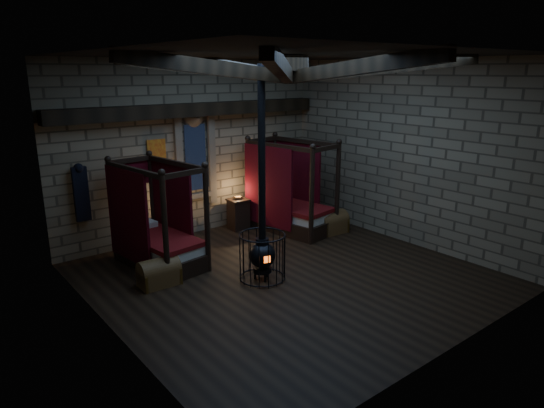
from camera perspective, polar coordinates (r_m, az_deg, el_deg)
room at (r=8.97m, az=1.59°, el=14.22°), size 7.02×7.02×4.29m
bed_left at (r=10.39m, az=-13.30°, el=-4.11°), size 1.33×2.17×2.14m
bed_right at (r=12.32m, az=2.00°, el=-0.47°), size 1.46×2.31×2.26m
trunk_left at (r=9.48m, az=-13.14°, el=-7.92°), size 0.76×0.49×0.54m
trunk_right at (r=12.20m, az=7.00°, el=-2.23°), size 0.81×0.54×0.58m
nightstand_left at (r=11.66m, az=-11.10°, el=-2.50°), size 0.57×0.56×0.94m
nightstand_right at (r=12.40m, az=-3.97°, el=-1.15°), size 0.52×0.50×0.85m
stove at (r=9.35m, az=-1.16°, el=-5.55°), size 0.90×0.90×4.05m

